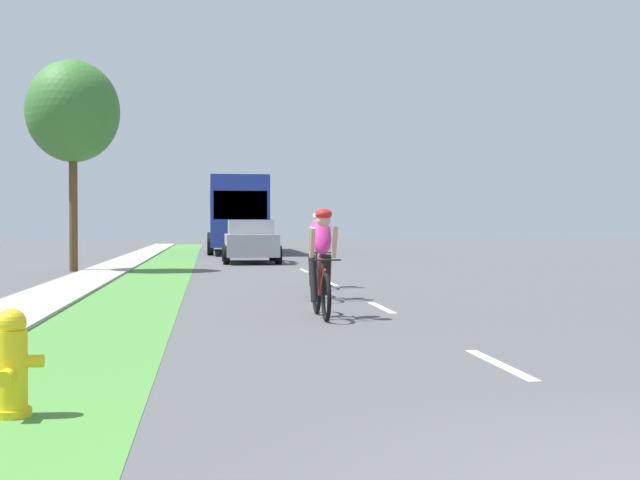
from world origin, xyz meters
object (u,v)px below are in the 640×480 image
fire_hydrant_yellow (11,364)px  cyclist_trailing (318,254)px  sedan_silver (251,241)px  street_tree_near (73,112)px  cyclist_lead (321,262)px  bus_blue (236,212)px  cyclist_distant (318,250)px

fire_hydrant_yellow → cyclist_trailing: 9.60m
sedan_silver → street_tree_near: size_ratio=0.71×
street_tree_near → cyclist_trailing: bearing=-59.4°
sedan_silver → cyclist_lead: bearing=-89.5°
fire_hydrant_yellow → bus_blue: size_ratio=0.07×
cyclist_lead → bus_blue: size_ratio=0.15×
cyclist_lead → street_tree_near: street_tree_near is taller
fire_hydrant_yellow → cyclist_distant: 12.48m
cyclist_trailing → bus_blue: bus_blue is taller
fire_hydrant_yellow → street_tree_near: street_tree_near is taller
fire_hydrant_yellow → cyclist_trailing: bearing=69.7°
cyclist_lead → cyclist_distant: bearing=83.1°
cyclist_distant → bus_blue: (-1.02, 23.20, 1.17)m
cyclist_lead → sedan_silver: bearing=90.5°
cyclist_lead → sedan_silver: 17.96m
cyclist_trailing → street_tree_near: 12.08m
sedan_silver → street_tree_near: street_tree_near is taller
fire_hydrant_yellow → cyclist_trailing: cyclist_trailing is taller
cyclist_lead → street_tree_near: bearing=113.0°
cyclist_distant → sedan_silver: (-0.87, 11.99, -0.04)m
fire_hydrant_yellow → cyclist_distant: size_ratio=0.44×
cyclist_lead → bus_blue: 29.20m
street_tree_near → fire_hydrant_yellow: bearing=-82.5°
cyclist_trailing → bus_blue: 26.15m
cyclist_trailing → street_tree_near: bearing=120.6°
fire_hydrant_yellow → sedan_silver: sedan_silver is taller
fire_hydrant_yellow → cyclist_distant: cyclist_distant is taller
fire_hydrant_yellow → street_tree_near: bearing=97.5°
cyclist_lead → sedan_silver: cyclist_lead is taller
cyclist_distant → street_tree_near: bearing=131.7°
bus_blue → sedan_silver: bearing=-89.2°
bus_blue → street_tree_near: (-5.19, -16.24, 2.61)m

